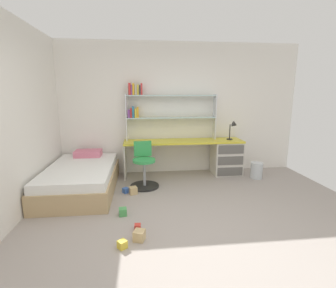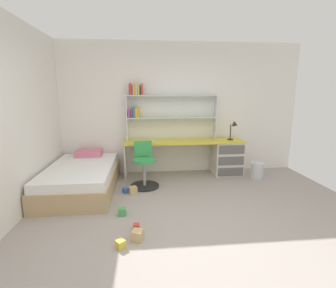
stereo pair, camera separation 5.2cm
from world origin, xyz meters
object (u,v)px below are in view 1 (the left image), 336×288
(bed_platform, at_px, (81,178))
(waste_bin, at_px, (257,170))
(toy_block_blue_3, at_px, (126,190))
(toy_block_red_4, at_px, (138,227))
(toy_block_natural_5, at_px, (133,190))
(swivel_chair, at_px, (144,169))
(toy_block_natural_1, at_px, (139,235))
(toy_block_green_2, at_px, (123,212))
(toy_block_yellow_0, at_px, (122,244))
(desk_lamp, at_px, (234,128))
(desk, at_px, (215,155))
(bookshelf_hutch, at_px, (158,106))

(bed_platform, height_order, waste_bin, bed_platform)
(toy_block_blue_3, height_order, toy_block_red_4, toy_block_blue_3)
(waste_bin, bearing_deg, toy_block_natural_5, -167.48)
(swivel_chair, distance_m, toy_block_natural_1, 1.72)
(swivel_chair, bearing_deg, toy_block_green_2, -106.30)
(toy_block_yellow_0, xyz_separation_m, toy_block_red_4, (0.16, 0.35, -0.01))
(waste_bin, bearing_deg, toy_block_green_2, -153.30)
(desk_lamp, height_order, toy_block_blue_3, desk_lamp)
(toy_block_red_4, bearing_deg, toy_block_green_2, 117.31)
(desk_lamp, relative_size, waste_bin, 1.20)
(desk_lamp, bearing_deg, toy_block_green_2, -143.38)
(desk_lamp, distance_m, toy_block_natural_1, 3.07)
(desk, height_order, toy_block_red_4, desk)
(bed_platform, bearing_deg, toy_block_natural_5, -15.67)
(waste_bin, relative_size, toy_block_red_4, 4.16)
(toy_block_natural_1, distance_m, toy_block_green_2, 0.66)
(toy_block_yellow_0, relative_size, toy_block_green_2, 0.84)
(desk_lamp, relative_size, toy_block_red_4, 5.00)
(desk, xyz_separation_m, waste_bin, (0.76, -0.36, -0.25))
(bookshelf_hutch, distance_m, waste_bin, 2.34)
(bed_platform, relative_size, toy_block_blue_3, 21.09)
(waste_bin, distance_m, toy_block_natural_5, 2.48)
(swivel_chair, height_order, bed_platform, swivel_chair)
(swivel_chair, xyz_separation_m, toy_block_natural_5, (-0.19, -0.33, -0.26))
(bed_platform, xyz_separation_m, toy_block_natural_1, (1.00, -1.61, -0.16))
(swivel_chair, height_order, waste_bin, swivel_chair)
(toy_block_yellow_0, bearing_deg, swivel_chair, 81.60)
(waste_bin, height_order, toy_block_blue_3, waste_bin)
(desk, bearing_deg, toy_block_blue_3, -154.89)
(bed_platform, xyz_separation_m, toy_block_red_4, (0.97, -1.39, -0.19))
(desk_lamp, height_order, toy_block_natural_5, desk_lamp)
(swivel_chair, relative_size, toy_block_natural_5, 6.68)
(waste_bin, xyz_separation_m, toy_block_natural_1, (-2.31, -1.90, -0.10))
(toy_block_blue_3, bearing_deg, toy_block_red_4, -79.88)
(toy_block_green_2, xyz_separation_m, toy_block_natural_5, (0.12, 0.74, 0.01))
(toy_block_green_2, bearing_deg, waste_bin, 26.70)
(waste_bin, relative_size, toy_block_natural_5, 2.63)
(desk, height_order, toy_block_green_2, desk)
(desk, relative_size, toy_block_natural_1, 19.82)
(desk_lamp, height_order, toy_block_yellow_0, desk_lamp)
(desk, xyz_separation_m, desk_lamp, (0.36, -0.04, 0.57))
(swivel_chair, bearing_deg, waste_bin, 5.28)
(toy_block_natural_1, bearing_deg, toy_block_natural_5, 94.50)
(waste_bin, distance_m, toy_block_natural_1, 3.00)
(toy_block_yellow_0, height_order, toy_block_green_2, toy_block_green_2)
(bookshelf_hutch, bearing_deg, toy_block_natural_1, -99.46)
(swivel_chair, xyz_separation_m, toy_block_blue_3, (-0.32, -0.28, -0.28))
(waste_bin, bearing_deg, bookshelf_hutch, 165.35)
(waste_bin, height_order, toy_block_red_4, waste_bin)
(toy_block_natural_1, bearing_deg, desk, 55.46)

